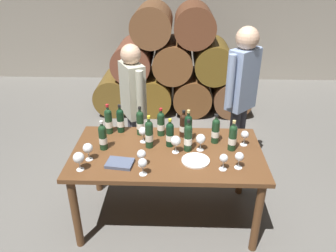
{
  "coord_description": "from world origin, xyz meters",
  "views": [
    {
      "loc": [
        0.09,
        -2.48,
        2.32
      ],
      "look_at": [
        0.0,
        0.2,
        0.91
      ],
      "focal_mm": 34.92,
      "sensor_mm": 36.0,
      "label": 1
    }
  ],
  "objects_px": {
    "sommelier_presenting": "(241,91)",
    "wine_bottle_7": "(140,122)",
    "wine_glass_2": "(88,148)",
    "wine_glass_7": "(224,159)",
    "serving_plate": "(196,160)",
    "taster_seated_left": "(133,102)",
    "wine_glass_8": "(245,135)",
    "wine_glass_4": "(239,157)",
    "wine_bottle_9": "(161,123)",
    "wine_bottle_8": "(183,125)",
    "wine_bottle_11": "(149,134)",
    "wine_bottle_6": "(233,137)",
    "wine_glass_1": "(79,158)",
    "wine_bottle_4": "(188,128)",
    "tasting_notebook": "(120,163)",
    "wine_bottle_2": "(120,120)",
    "wine_glass_5": "(141,155)",
    "wine_bottle_5": "(103,137)",
    "wine_glass_6": "(143,132)",
    "wine_bottle_3": "(188,137)",
    "dining_table": "(167,160)",
    "wine_glass_3": "(143,163)",
    "wine_glass_0": "(176,141)",
    "wine_bottle_1": "(170,134)",
    "wine_bottle_10": "(216,130)",
    "wine_glass_9": "(201,139)"
  },
  "relations": [
    {
      "from": "wine_glass_2",
      "to": "wine_glass_5",
      "type": "relative_size",
      "value": 1.07
    },
    {
      "from": "taster_seated_left",
      "to": "wine_glass_9",
      "type": "bearing_deg",
      "value": -45.15
    },
    {
      "from": "wine_glass_2",
      "to": "wine_glass_8",
      "type": "bearing_deg",
      "value": 11.94
    },
    {
      "from": "wine_glass_2",
      "to": "wine_glass_4",
      "type": "height_order",
      "value": "wine_glass_2"
    },
    {
      "from": "wine_glass_7",
      "to": "wine_glass_6",
      "type": "bearing_deg",
      "value": 148.87
    },
    {
      "from": "wine_bottle_3",
      "to": "wine_bottle_4",
      "type": "bearing_deg",
      "value": 88.76
    },
    {
      "from": "wine_glass_2",
      "to": "wine_glass_7",
      "type": "height_order",
      "value": "wine_glass_2"
    },
    {
      "from": "serving_plate",
      "to": "taster_seated_left",
      "type": "bearing_deg",
      "value": 126.21
    },
    {
      "from": "wine_glass_8",
      "to": "sommelier_presenting",
      "type": "xyz_separation_m",
      "value": [
        0.05,
        0.62,
        0.18
      ]
    },
    {
      "from": "wine_bottle_11",
      "to": "serving_plate",
      "type": "bearing_deg",
      "value": -28.46
    },
    {
      "from": "dining_table",
      "to": "wine_glass_3",
      "type": "height_order",
      "value": "wine_glass_3"
    },
    {
      "from": "wine_bottle_10",
      "to": "wine_glass_5",
      "type": "height_order",
      "value": "wine_bottle_10"
    },
    {
      "from": "wine_bottle_4",
      "to": "wine_bottle_9",
      "type": "distance_m",
      "value": 0.28
    },
    {
      "from": "wine_glass_5",
      "to": "sommelier_presenting",
      "type": "relative_size",
      "value": 0.09
    },
    {
      "from": "wine_glass_7",
      "to": "wine_glass_9",
      "type": "distance_m",
      "value": 0.34
    },
    {
      "from": "wine_glass_5",
      "to": "taster_seated_left",
      "type": "distance_m",
      "value": 0.97
    },
    {
      "from": "wine_bottle_4",
      "to": "wine_bottle_11",
      "type": "bearing_deg",
      "value": -160.9
    },
    {
      "from": "wine_bottle_3",
      "to": "wine_bottle_4",
      "type": "relative_size",
      "value": 0.96
    },
    {
      "from": "wine_bottle_7",
      "to": "wine_glass_6",
      "type": "distance_m",
      "value": 0.16
    },
    {
      "from": "wine_glass_8",
      "to": "wine_glass_6",
      "type": "bearing_deg",
      "value": 178.5
    },
    {
      "from": "serving_plate",
      "to": "wine_glass_1",
      "type": "bearing_deg",
      "value": -170.54
    },
    {
      "from": "wine_bottle_8",
      "to": "tasting_notebook",
      "type": "relative_size",
      "value": 1.23
    },
    {
      "from": "wine_glass_2",
      "to": "wine_glass_5",
      "type": "height_order",
      "value": "wine_glass_2"
    },
    {
      "from": "wine_bottle_9",
      "to": "wine_bottle_8",
      "type": "bearing_deg",
      "value": -3.96
    },
    {
      "from": "wine_glass_6",
      "to": "wine_glass_7",
      "type": "distance_m",
      "value": 0.81
    },
    {
      "from": "wine_bottle_2",
      "to": "wine_bottle_9",
      "type": "bearing_deg",
      "value": -7.75
    },
    {
      "from": "wine_bottle_4",
      "to": "tasting_notebook",
      "type": "bearing_deg",
      "value": -144.01
    },
    {
      "from": "sommelier_presenting",
      "to": "wine_bottle_7",
      "type": "bearing_deg",
      "value": -156.82
    },
    {
      "from": "tasting_notebook",
      "to": "serving_plate",
      "type": "xyz_separation_m",
      "value": [
        0.64,
        0.07,
        -0.01
      ]
    },
    {
      "from": "wine_bottle_10",
      "to": "wine_bottle_8",
      "type": "bearing_deg",
      "value": 159.79
    },
    {
      "from": "wine_bottle_6",
      "to": "wine_glass_5",
      "type": "relative_size",
      "value": 1.96
    },
    {
      "from": "dining_table",
      "to": "serving_plate",
      "type": "xyz_separation_m",
      "value": [
        0.25,
        -0.15,
        0.1
      ]
    },
    {
      "from": "wine_bottle_9",
      "to": "wine_bottle_7",
      "type": "bearing_deg",
      "value": 177.0
    },
    {
      "from": "wine_bottle_4",
      "to": "wine_bottle_9",
      "type": "xyz_separation_m",
      "value": [
        -0.26,
        0.1,
        -0.01
      ]
    },
    {
      "from": "wine_bottle_3",
      "to": "dining_table",
      "type": "bearing_deg",
      "value": -171.43
    },
    {
      "from": "wine_bottle_6",
      "to": "wine_bottle_10",
      "type": "xyz_separation_m",
      "value": [
        -0.14,
        0.13,
        -0.0
      ]
    },
    {
      "from": "taster_seated_left",
      "to": "wine_glass_4",
      "type": "bearing_deg",
      "value": -44.17
    },
    {
      "from": "wine_bottle_10",
      "to": "wine_glass_4",
      "type": "bearing_deg",
      "value": -69.44
    },
    {
      "from": "wine_glass_1",
      "to": "serving_plate",
      "type": "relative_size",
      "value": 0.69
    },
    {
      "from": "wine_bottle_9",
      "to": "wine_glass_2",
      "type": "relative_size",
      "value": 1.78
    },
    {
      "from": "wine_bottle_6",
      "to": "wine_glass_1",
      "type": "xyz_separation_m",
      "value": [
        -1.28,
        -0.36,
        -0.01
      ]
    },
    {
      "from": "wine_bottle_7",
      "to": "wine_glass_3",
      "type": "distance_m",
      "value": 0.67
    },
    {
      "from": "wine_glass_0",
      "to": "wine_glass_2",
      "type": "xyz_separation_m",
      "value": [
        -0.74,
        -0.14,
        -0.0
      ]
    },
    {
      "from": "wine_bottle_5",
      "to": "wine_glass_1",
      "type": "distance_m",
      "value": 0.36
    },
    {
      "from": "dining_table",
      "to": "wine_glass_8",
      "type": "bearing_deg",
      "value": 10.69
    },
    {
      "from": "wine_bottle_7",
      "to": "wine_bottle_8",
      "type": "bearing_deg",
      "value": -3.5
    },
    {
      "from": "wine_bottle_4",
      "to": "wine_glass_5",
      "type": "distance_m",
      "value": 0.58
    },
    {
      "from": "wine_bottle_1",
      "to": "wine_bottle_2",
      "type": "bearing_deg",
      "value": 152.71
    },
    {
      "from": "wine_glass_0",
      "to": "wine_glass_6",
      "type": "height_order",
      "value": "wine_glass_0"
    },
    {
      "from": "wine_bottle_8",
      "to": "wine_glass_5",
      "type": "height_order",
      "value": "wine_bottle_8"
    }
  ]
}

